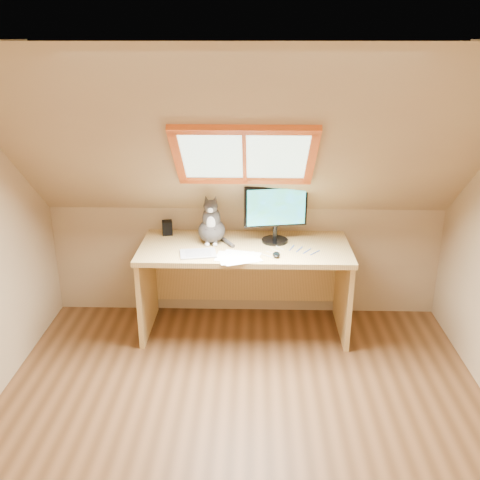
{
  "coord_description": "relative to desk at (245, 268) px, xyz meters",
  "views": [
    {
      "loc": [
        0.07,
        -2.75,
        2.42
      ],
      "look_at": [
        -0.03,
        1.0,
        0.99
      ],
      "focal_mm": 40.0,
      "sensor_mm": 36.0,
      "label": 1
    }
  ],
  "objects": [
    {
      "name": "cat",
      "position": [
        -0.28,
        0.0,
        0.39
      ],
      "size": [
        0.23,
        0.28,
        0.42
      ],
      "color": "#393532",
      "rests_on": "desk"
    },
    {
      "name": "graphics_tablet",
      "position": [
        -0.37,
        -0.27,
        0.24
      ],
      "size": [
        0.31,
        0.25,
        0.01
      ],
      "primitive_type": "cube",
      "rotation": [
        0.0,
        0.0,
        0.17
      ],
      "color": "#B2B2B7",
      "rests_on": "desk"
    },
    {
      "name": "desk",
      "position": [
        0.0,
        0.0,
        0.0
      ],
      "size": [
        1.74,
        0.76,
        0.8
      ],
      "color": "tan",
      "rests_on": "ground"
    },
    {
      "name": "monitor",
      "position": [
        0.25,
        0.02,
        0.52
      ],
      "size": [
        0.53,
        0.22,
        0.49
      ],
      "color": "black",
      "rests_on": "desk"
    },
    {
      "name": "cables",
      "position": [
        0.38,
        -0.19,
        0.24
      ],
      "size": [
        0.51,
        0.26,
        0.01
      ],
      "color": "silver",
      "rests_on": "desk"
    },
    {
      "name": "room_shell",
      "position": [
        0.0,
        -1.55,
        0.87
      ],
      "size": [
        3.52,
        3.52,
        2.41
      ],
      "color": "tan",
      "rests_on": "ground"
    },
    {
      "name": "ground",
      "position": [
        0.0,
        -1.45,
        -0.56
      ],
      "size": [
        3.5,
        3.5,
        0.0
      ],
      "primitive_type": "plane",
      "color": "brown",
      "rests_on": "ground"
    },
    {
      "name": "papers",
      "position": [
        -0.11,
        -0.33,
        0.24
      ],
      "size": [
        0.35,
        0.3,
        0.01
      ],
      "color": "white",
      "rests_on": "desk"
    },
    {
      "name": "mouse",
      "position": [
        0.25,
        -0.3,
        0.25
      ],
      "size": [
        0.06,
        0.11,
        0.03
      ],
      "primitive_type": "ellipsoid",
      "rotation": [
        0.0,
        0.0,
        0.02
      ],
      "color": "black",
      "rests_on": "desk"
    },
    {
      "name": "desk_speaker",
      "position": [
        -0.68,
        0.18,
        0.3
      ],
      "size": [
        0.1,
        0.1,
        0.12
      ],
      "primitive_type": "cube",
      "rotation": [
        0.0,
        0.0,
        0.21
      ],
      "color": "black",
      "rests_on": "desk"
    }
  ]
}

